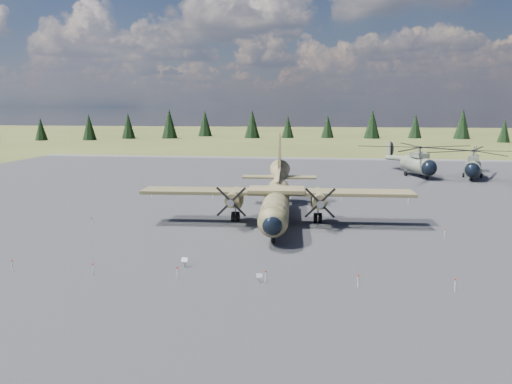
# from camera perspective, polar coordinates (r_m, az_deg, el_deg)

# --- Properties ---
(ground) EXTENTS (500.00, 500.00, 0.00)m
(ground) POSITION_cam_1_polar(r_m,az_deg,el_deg) (46.54, 0.49, -4.59)
(ground) COLOR brown
(ground) RESTS_ON ground
(apron) EXTENTS (120.00, 120.00, 0.04)m
(apron) POSITION_cam_1_polar(r_m,az_deg,el_deg) (56.22, 1.72, -2.10)
(apron) COLOR #5D5E63
(apron) RESTS_ON ground
(transport_plane) EXTENTS (26.92, 24.43, 8.87)m
(transport_plane) POSITION_cam_1_polar(r_m,az_deg,el_deg) (50.51, 2.38, -0.50)
(transport_plane) COLOR #374123
(transport_plane) RESTS_ON ground
(helicopter_near) EXTENTS (24.90, 25.68, 5.10)m
(helicopter_near) POSITION_cam_1_polar(r_m,az_deg,el_deg) (86.98, 18.03, 4.03)
(helicopter_near) COLOR slate
(helicopter_near) RESTS_ON ground
(helicopter_mid) EXTENTS (23.19, 23.68, 4.74)m
(helicopter_mid) POSITION_cam_1_polar(r_m,az_deg,el_deg) (87.85, 23.60, 3.58)
(helicopter_mid) COLOR slate
(helicopter_mid) RESTS_ON ground
(info_placard_left) EXTENTS (0.47, 0.23, 0.72)m
(info_placard_left) POSITION_cam_1_polar(r_m,az_deg,el_deg) (36.86, -8.17, -7.78)
(info_placard_left) COLOR gray
(info_placard_left) RESTS_ON ground
(info_placard_right) EXTENTS (0.42, 0.27, 0.61)m
(info_placard_right) POSITION_cam_1_polar(r_m,az_deg,el_deg) (33.47, 0.39, -9.63)
(info_placard_right) COLOR gray
(info_placard_right) RESTS_ON ground
(barrier_fence) EXTENTS (33.12, 29.62, 0.85)m
(barrier_fence) POSITION_cam_1_polar(r_m,az_deg,el_deg) (46.40, -0.09, -3.99)
(barrier_fence) COLOR silver
(barrier_fence) RESTS_ON ground
(treeline) EXTENTS (307.48, 308.61, 10.94)m
(treeline) POSITION_cam_1_polar(r_m,az_deg,el_deg) (47.94, 4.78, 1.66)
(treeline) COLOR black
(treeline) RESTS_ON ground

